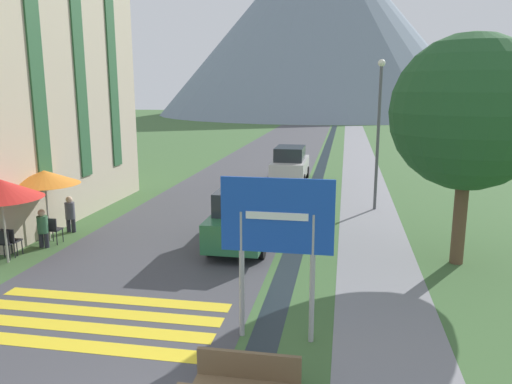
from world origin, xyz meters
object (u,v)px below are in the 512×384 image
Objects in this scene: hotel_building at (15,36)px; parked_car_far at (290,164)px; tree_by_path at (469,113)px; road_sign at (277,231)px; cafe_chair_near_right at (10,240)px; person_seated_near at (70,212)px; cafe_chair_near_left at (5,241)px; cafe_chair_middle at (53,228)px; cafe_umbrella_middle_orange at (45,177)px; cafe_umbrella_front_red at (0,189)px; streetlamp at (379,124)px; person_seated_far at (43,226)px; parked_car_near at (245,215)px.

hotel_building reaches higher than parked_car_far.
parked_car_far is 13.34m from tree_by_path.
hotel_building is 3.88× the size of road_sign.
parked_car_far is at bearing 40.55° from cafe_chair_near_right.
hotel_building is 6.99m from person_seated_near.
cafe_chair_near_right is (-8.18, 3.41, -1.66)m from road_sign.
road_sign is 0.80× the size of parked_car_far.
parked_car_far is 4.70× the size of cafe_chair_near_left.
person_seated_near reaches higher than cafe_chair_middle.
hotel_building reaches higher than cafe_umbrella_middle_orange.
road_sign is 8.51m from cafe_umbrella_front_red.
road_sign is 9.01m from cafe_chair_near_right.
cafe_chair_near_left is (-6.63, -13.41, -0.39)m from parked_car_far.
cafe_chair_near_left is at bearing -143.32° from streetlamp.
parked_car_far is 3.24× the size of person_seated_near.
cafe_chair_near_right is 1.05m from person_seated_far.
parked_car_near is at bearing 19.93° from cafe_chair_middle.
streetlamp reaches higher than road_sign.
parked_car_far is 15.14m from cafe_umbrella_front_red.
parked_car_near reaches higher than cafe_chair_near_left.
cafe_chair_near_left is at bearing -157.47° from parked_car_near.
cafe_chair_near_left is 1.63m from cafe_umbrella_front_red.
cafe_chair_near_right is at bearing 114.52° from cafe_umbrella_front_red.
cafe_chair_middle is (-7.66, 4.71, -1.66)m from road_sign.
cafe_chair_middle is at bearing -168.67° from parked_car_near.
hotel_building is at bearing 165.34° from parked_car_near.
road_sign reaches higher than cafe_umbrella_middle_orange.
cafe_chair_near_left is 2.36m from cafe_umbrella_middle_orange.
cafe_umbrella_front_red is (-0.31, -1.75, 1.59)m from cafe_chair_middle.
cafe_chair_near_right is 13.47m from streetlamp.
parked_car_near reaches higher than person_seated_near.
parked_car_far is at bearing 46.68° from cafe_chair_near_left.
road_sign is 0.51× the size of tree_by_path.
parked_car_near is at bearing 173.07° from tree_by_path.
cafe_chair_middle is 1.40m from cafe_chair_near_right.
person_seated_near is 0.21× the size of streetlamp.
cafe_umbrella_front_red is (-7.97, 2.96, -0.07)m from road_sign.
hotel_building reaches higher than parked_car_near.
road_sign is 9.15m from cafe_chair_middle.
parked_car_near is 6.85m from cafe_chair_near_right.
tree_by_path reaches higher than streetlamp.
streetlamp is 6.37m from tree_by_path.
cafe_chair_near_left is 13.60m from streetlamp.
cafe_chair_middle is at bearing -42.42° from cafe_umbrella_middle_orange.
road_sign is 9.99m from person_seated_near.
hotel_building is 7.50m from cafe_umbrella_front_red.
parked_car_far is 1.69× the size of cafe_umbrella_front_red.
person_seated_far is at bearing -87.59° from person_seated_near.
hotel_building is 2.69× the size of parked_car_near.
streetlamp reaches higher than person_seated_near.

